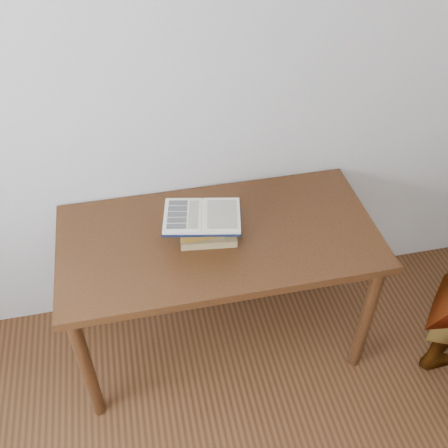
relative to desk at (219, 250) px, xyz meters
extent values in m
cube|color=silver|center=(-0.12, 0.37, 0.63)|extent=(3.50, 0.04, 2.60)
cube|color=#4F2713|center=(0.00, 0.00, 0.08)|extent=(1.43, 0.72, 0.04)
cylinder|color=#4F2713|center=(-0.66, -0.30, -0.31)|extent=(0.06, 0.06, 0.73)
cylinder|color=#4F2713|center=(0.66, -0.30, -0.31)|extent=(0.06, 0.06, 0.73)
cylinder|color=#4F2713|center=(-0.66, 0.30, -0.31)|extent=(0.06, 0.06, 0.73)
cylinder|color=#4F2713|center=(0.66, 0.30, -0.31)|extent=(0.06, 0.06, 0.73)
cube|color=#A38954|center=(-0.05, 0.00, 0.11)|extent=(0.26, 0.19, 0.04)
cube|color=#A38954|center=(-0.07, 0.01, 0.15)|extent=(0.20, 0.16, 0.03)
cube|color=gold|center=(-0.06, -0.01, 0.18)|extent=(0.23, 0.16, 0.03)
cube|color=maroon|center=(-0.05, 0.01, 0.21)|extent=(0.20, 0.16, 0.03)
cube|color=black|center=(-0.08, -0.02, 0.23)|extent=(0.37, 0.29, 0.01)
cube|color=beige|center=(-0.16, 0.00, 0.24)|extent=(0.20, 0.25, 0.01)
cube|color=beige|center=(0.01, -0.04, 0.24)|extent=(0.20, 0.25, 0.01)
cylinder|color=beige|center=(-0.08, -0.02, 0.24)|extent=(0.05, 0.22, 0.01)
cube|color=black|center=(-0.16, 0.08, 0.25)|extent=(0.09, 0.05, 0.00)
cube|color=black|center=(-0.17, 0.04, 0.25)|extent=(0.09, 0.05, 0.00)
cube|color=black|center=(-0.18, 0.00, 0.25)|extent=(0.09, 0.05, 0.00)
cube|color=black|center=(-0.19, -0.03, 0.25)|extent=(0.09, 0.05, 0.00)
cube|color=black|center=(-0.19, -0.07, 0.25)|extent=(0.09, 0.05, 0.00)
cube|color=beige|center=(-0.11, -0.01, 0.25)|extent=(0.08, 0.18, 0.00)
cube|color=beige|center=(0.01, -0.04, 0.25)|extent=(0.16, 0.21, 0.00)
camera|label=1|loc=(-0.33, -1.67, 1.71)|focal=42.00mm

